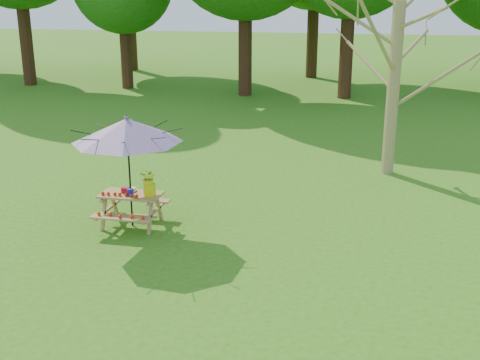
# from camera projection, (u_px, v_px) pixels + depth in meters

# --- Properties ---
(ground) EXTENTS (120.00, 120.00, 0.00)m
(ground) POSITION_uv_depth(u_px,v_px,m) (111.00, 359.00, 7.70)
(ground) COLOR #356B14
(ground) RESTS_ON ground
(picnic_table) EXTENTS (1.20, 1.32, 0.67)m
(picnic_table) POSITION_uv_depth(u_px,v_px,m) (132.00, 210.00, 11.94)
(picnic_table) COLOR #A5864A
(picnic_table) RESTS_ON ground
(patio_umbrella) EXTENTS (2.67, 2.67, 2.25)m
(patio_umbrella) POSITION_uv_depth(u_px,v_px,m) (127.00, 130.00, 11.45)
(patio_umbrella) COLOR black
(patio_umbrella) RESTS_ON ground
(produce_bins) EXTENTS (0.30, 0.40, 0.13)m
(produce_bins) POSITION_uv_depth(u_px,v_px,m) (129.00, 191.00, 11.85)
(produce_bins) COLOR red
(produce_bins) RESTS_ON picnic_table
(tomatoes_row) EXTENTS (0.77, 0.13, 0.07)m
(tomatoes_row) POSITION_uv_depth(u_px,v_px,m) (120.00, 194.00, 11.69)
(tomatoes_row) COLOR red
(tomatoes_row) RESTS_ON picnic_table
(flower_bucket) EXTENTS (0.36, 0.32, 0.54)m
(flower_bucket) POSITION_uv_depth(u_px,v_px,m) (149.00, 181.00, 11.66)
(flower_bucket) COLOR yellow
(flower_bucket) RESTS_ON picnic_table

